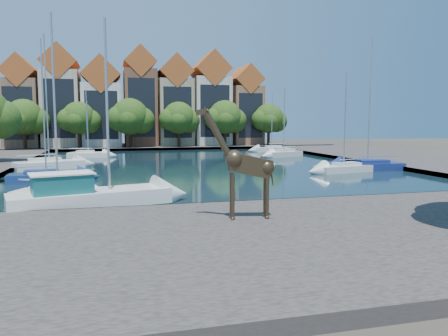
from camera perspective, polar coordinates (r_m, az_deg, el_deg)
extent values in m
plane|color=#38332B|center=(24.82, 6.88, -5.16)|extent=(160.00, 160.00, 0.00)
cube|color=black|center=(47.74, -3.58, 0.40)|extent=(38.00, 50.00, 0.08)
cube|color=#4C4642|center=(18.58, 14.80, -8.42)|extent=(50.00, 14.00, 0.50)
cube|color=#4C4642|center=(79.30, -7.91, 2.82)|extent=(60.00, 16.00, 0.50)
cube|color=#4C4642|center=(57.83, 21.56, 1.20)|extent=(14.00, 52.00, 0.50)
cube|color=brown|center=(79.94, -24.69, 6.47)|extent=(5.39, 9.00, 11.00)
cube|color=#A65221|center=(80.31, -24.92, 11.26)|extent=(5.44, 9.18, 5.44)
cube|color=black|center=(75.53, -25.30, 6.49)|extent=(4.40, 0.05, 8.25)
cube|color=#C5B298|center=(79.11, -20.41, 7.20)|extent=(5.88, 9.00, 12.50)
cube|color=#A65221|center=(79.65, -20.62, 12.65)|extent=(5.94, 9.18, 5.94)
cube|color=black|center=(74.66, -20.77, 7.26)|extent=(4.80, 0.05, 9.38)
cube|color=silver|center=(78.69, -15.64, 6.64)|extent=(6.37, 9.00, 10.50)
cube|color=#A65221|center=(79.04, -15.79, 11.48)|extent=(6.43, 9.18, 6.43)
cube|color=black|center=(74.21, -15.72, 6.67)|extent=(5.20, 0.05, 7.88)
cube|color=brown|center=(78.84, -10.90, 7.66)|extent=(5.39, 9.00, 13.00)
cube|color=#A65221|center=(79.43, -11.02, 13.23)|extent=(5.44, 9.18, 5.44)
cube|color=black|center=(74.37, -10.69, 7.76)|extent=(4.40, 0.05, 9.75)
cube|color=tan|center=(79.42, -6.53, 7.18)|extent=(5.88, 9.00, 11.50)
cube|color=#A65221|center=(79.86, -6.59, 12.26)|extent=(5.94, 9.18, 5.94)
cube|color=black|center=(74.99, -6.06, 7.24)|extent=(4.80, 0.05, 8.62)
cube|color=beige|center=(80.57, -1.91, 7.38)|extent=(6.37, 9.00, 12.00)
cube|color=#A65221|center=(81.06, -1.93, 12.64)|extent=(6.43, 9.18, 6.43)
cube|color=black|center=(76.20, -1.18, 7.45)|extent=(5.20, 0.05, 9.00)
cube|color=#8C5E43|center=(82.21, 2.55, 6.83)|extent=(5.39, 9.00, 10.50)
cube|color=#A65221|center=(82.53, 2.57, 11.32)|extent=(5.44, 9.18, 5.44)
cube|color=black|center=(77.93, 3.51, 6.86)|extent=(4.40, 0.05, 7.88)
cylinder|color=#332114|center=(74.39, -24.55, 3.53)|extent=(0.50, 0.50, 3.20)
sphere|color=#1E3810|center=(74.34, -24.67, 6.05)|extent=(5.60, 5.60, 5.60)
sphere|color=#1E3810|center=(74.36, -23.33, 5.68)|extent=(4.20, 4.20, 4.20)
sphere|color=#1E3810|center=(74.23, -25.89, 5.78)|extent=(3.92, 3.92, 3.92)
cylinder|color=#332114|center=(73.40, -18.39, 3.74)|extent=(0.50, 0.50, 3.20)
sphere|color=#1E3810|center=(73.35, -18.47, 6.21)|extent=(5.20, 5.20, 5.20)
sphere|color=#1E3810|center=(73.55, -17.22, 5.84)|extent=(3.90, 3.90, 3.90)
sphere|color=#1E3810|center=(73.06, -19.61, 5.97)|extent=(3.64, 3.64, 3.64)
cylinder|color=#332114|center=(73.27, -12.12, 3.92)|extent=(0.50, 0.50, 3.20)
sphere|color=#1E3810|center=(73.22, -12.18, 6.58)|extent=(6.00, 6.00, 6.00)
sphere|color=#1E3810|center=(73.61, -10.77, 6.14)|extent=(4.50, 4.50, 4.50)
sphere|color=#1E3810|center=(72.78, -13.47, 6.31)|extent=(4.20, 4.20, 4.20)
cylinder|color=#332114|center=(74.02, -5.91, 4.05)|extent=(0.50, 0.50, 3.20)
sphere|color=#1E3810|center=(73.97, -5.94, 6.54)|extent=(5.40, 5.40, 5.40)
sphere|color=#1E3810|center=(74.52, -4.73, 6.13)|extent=(4.05, 4.05, 4.05)
sphere|color=#1E3810|center=(73.37, -7.04, 6.32)|extent=(3.78, 3.78, 3.78)
cylinder|color=#332114|center=(75.61, 0.11, 4.12)|extent=(0.50, 0.50, 3.20)
sphere|color=#1E3810|center=(75.56, 0.12, 6.66)|extent=(5.80, 5.80, 5.80)
sphere|color=#1E3810|center=(76.30, 1.33, 6.21)|extent=(4.35, 4.35, 4.35)
sphere|color=#1E3810|center=(74.78, -1.00, 6.44)|extent=(4.06, 4.06, 4.06)
cylinder|color=#332114|center=(77.99, 5.83, 4.16)|extent=(0.50, 0.50, 3.20)
sphere|color=#1E3810|center=(77.94, 5.86, 6.48)|extent=(5.20, 5.20, 5.20)
sphere|color=#1E3810|center=(78.77, 6.85, 6.08)|extent=(3.90, 3.90, 3.90)
sphere|color=#1E3810|center=(77.08, 4.95, 6.30)|extent=(3.64, 3.64, 3.64)
sphere|color=#1E3810|center=(52.24, -27.16, 5.70)|extent=(4.20, 4.20, 4.20)
cylinder|color=#3E301F|center=(19.28, 1.17, -3.81)|extent=(0.16, 0.16, 2.05)
cylinder|color=#3E301F|center=(19.69, 0.96, -3.59)|extent=(0.16, 0.16, 2.05)
cylinder|color=#3E301F|center=(19.59, 5.68, -3.67)|extent=(0.16, 0.16, 2.05)
cylinder|color=#3E301F|center=(20.00, 5.38, -3.46)|extent=(0.16, 0.16, 2.05)
cube|color=#3E301F|center=(19.45, 3.48, 0.33)|extent=(2.03, 0.74, 1.19)
cylinder|color=#3E301F|center=(19.11, -0.77, 4.24)|extent=(1.33, 0.42, 2.12)
cube|color=#3E301F|center=(19.02, -2.89, 7.35)|extent=(0.58, 0.23, 0.32)
cube|color=white|center=(25.05, -16.93, -3.68)|extent=(8.84, 4.54, 1.22)
cube|color=#135557|center=(24.67, -20.39, -2.08)|extent=(3.37, 2.56, 1.12)
cylinder|color=#B2B2B7|center=(24.93, -15.04, 7.87)|extent=(0.15, 0.15, 9.35)
cube|color=white|center=(27.20, -20.83, -3.34)|extent=(5.48, 3.56, 0.94)
cube|color=white|center=(27.15, -20.86, -2.69)|extent=(2.57, 2.00, 0.52)
cylinder|color=#B2B2B7|center=(26.87, -21.27, 7.88)|extent=(0.13, 0.13, 10.08)
cube|color=navy|center=(37.29, -22.17, -0.99)|extent=(5.91, 2.56, 0.83)
cube|color=navy|center=(37.26, -22.19, -0.57)|extent=(2.64, 1.64, 0.46)
cylinder|color=#B2B2B7|center=(37.04, -22.52, 7.39)|extent=(0.11, 0.11, 10.42)
cube|color=white|center=(46.59, -21.85, 0.50)|extent=(6.80, 4.64, 1.02)
cube|color=white|center=(46.56, -21.87, 0.92)|extent=(3.21, 2.57, 0.57)
cylinder|color=#B2B2B7|center=(46.45, -22.18, 8.45)|extent=(0.14, 0.14, 12.35)
cube|color=silver|center=(60.87, -17.27, 1.80)|extent=(4.57, 1.90, 0.79)
cube|color=silver|center=(60.85, -17.28, 2.04)|extent=(2.03, 1.24, 0.44)
cylinder|color=#B2B2B7|center=(60.71, -17.38, 5.20)|extent=(0.11, 0.11, 6.78)
cube|color=silver|center=(59.49, -17.34, 1.71)|extent=(5.26, 2.26, 0.82)
cube|color=silver|center=(59.47, -17.34, 1.97)|extent=(2.34, 1.46, 0.45)
cylinder|color=#B2B2B7|center=(59.33, -17.47, 5.82)|extent=(0.11, 0.11, 8.07)
cube|color=silver|center=(42.19, 15.37, 0.03)|extent=(5.89, 3.06, 0.82)
cube|color=silver|center=(42.17, 15.38, 0.40)|extent=(2.68, 1.84, 0.46)
cylinder|color=#B2B2B7|center=(41.97, 15.55, 6.15)|extent=(0.11, 0.11, 8.54)
cube|color=navy|center=(44.39, 18.25, 0.31)|extent=(6.89, 2.71, 0.93)
cube|color=navy|center=(44.36, 18.26, 0.71)|extent=(3.04, 1.81, 0.52)
cylinder|color=#B2B2B7|center=(44.22, 18.52, 8.33)|extent=(0.12, 0.12, 11.88)
cube|color=beige|center=(58.61, 7.81, 1.93)|extent=(5.71, 3.85, 0.92)
cube|color=beige|center=(58.59, 7.81, 2.23)|extent=(2.69, 2.14, 0.51)
cylinder|color=#B2B2B7|center=(58.45, 7.87, 6.27)|extent=(0.12, 0.12, 8.36)
cube|color=silver|center=(68.00, 6.24, 2.51)|extent=(5.31, 1.96, 0.86)
cube|color=silver|center=(67.98, 6.24, 2.75)|extent=(2.34, 1.34, 0.48)
cylinder|color=#B2B2B7|center=(67.86, 6.28, 6.09)|extent=(0.12, 0.12, 8.01)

